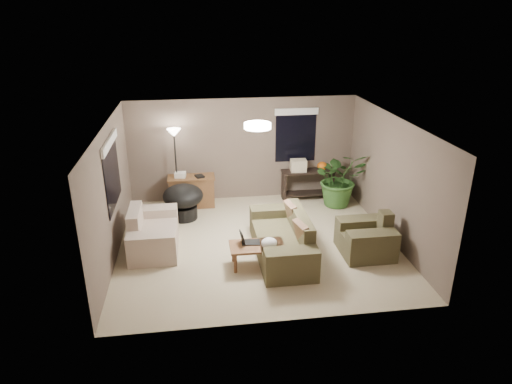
{
  "coord_description": "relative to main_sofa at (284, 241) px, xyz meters",
  "views": [
    {
      "loc": [
        -1.17,
        -8.12,
        4.44
      ],
      "look_at": [
        0.0,
        0.2,
        1.05
      ],
      "focal_mm": 32.0,
      "sensor_mm": 36.0,
      "label": 1
    }
  ],
  "objects": [
    {
      "name": "desk",
      "position": [
        -1.72,
        2.61,
        0.08
      ],
      "size": [
        1.1,
        0.5,
        0.75
      ],
      "color": "brown",
      "rests_on": "ground"
    },
    {
      "name": "window_back",
      "position": [
        0.86,
        2.97,
        1.49
      ],
      "size": [
        1.06,
        0.05,
        1.33
      ],
      "color": "black",
      "rests_on": "room_shell"
    },
    {
      "name": "armchair",
      "position": [
        1.6,
        -0.16,
        0.0
      ],
      "size": [
        0.95,
        1.0,
        0.85
      ],
      "color": "#4C472E",
      "rests_on": "ground"
    },
    {
      "name": "window_left",
      "position": [
        -3.16,
        0.8,
        1.49
      ],
      "size": [
        0.05,
        1.56,
        1.33
      ],
      "color": "black",
      "rests_on": "room_shell"
    },
    {
      "name": "desk_papers",
      "position": [
        -1.87,
        2.6,
        0.51
      ],
      "size": [
        0.71,
        0.3,
        0.12
      ],
      "color": "silver",
      "rests_on": "desk"
    },
    {
      "name": "coffee_table",
      "position": [
        -0.56,
        -0.33,
        0.06
      ],
      "size": [
        1.0,
        0.55,
        0.42
      ],
      "color": "brown",
      "rests_on": "ground"
    },
    {
      "name": "ceiling_fixture",
      "position": [
        -0.44,
        0.5,
        2.15
      ],
      "size": [
        0.5,
        0.5,
        0.1
      ],
      "primitive_type": "cylinder",
      "color": "white",
      "rests_on": "room_shell"
    },
    {
      "name": "throw_pillows",
      "position": [
        0.26,
        0.0,
        0.36
      ],
      "size": [
        0.33,
        1.39,
        0.47
      ],
      "color": "#8C7251",
      "rests_on": "main_sofa"
    },
    {
      "name": "pumpkin",
      "position": [
        1.48,
        2.66,
        0.56
      ],
      "size": [
        0.29,
        0.29,
        0.2
      ],
      "primitive_type": "ellipsoid",
      "rotation": [
        0.0,
        0.0,
        0.24
      ],
      "color": "orange",
      "rests_on": "console_table"
    },
    {
      "name": "cat_scratching_post",
      "position": [
        1.87,
        0.27,
        -0.08
      ],
      "size": [
        0.32,
        0.32,
        0.5
      ],
      "color": "tan",
      "rests_on": "ground"
    },
    {
      "name": "cardboard_box",
      "position": [
        0.88,
        2.66,
        0.6
      ],
      "size": [
        0.4,
        0.31,
        0.28
      ],
      "primitive_type": "cube",
      "rotation": [
        0.0,
        0.0,
        -0.07
      ],
      "color": "beige",
      "rests_on": "console_table"
    },
    {
      "name": "laptop",
      "position": [
        -0.73,
        -0.23,
        0.19
      ],
      "size": [
        0.39,
        0.27,
        0.24
      ],
      "color": "black",
      "rests_on": "coffee_table"
    },
    {
      "name": "houseplant",
      "position": [
        1.79,
        2.19,
        0.24
      ],
      "size": [
        1.23,
        1.37,
        1.07
      ],
      "primitive_type": "imported",
      "color": "#2D5923",
      "rests_on": "ground"
    },
    {
      "name": "floor_lamp",
      "position": [
        -2.05,
        2.62,
        1.3
      ],
      "size": [
        0.32,
        0.32,
        1.91
      ],
      "color": "black",
      "rests_on": "ground"
    },
    {
      "name": "loveseat",
      "position": [
        -2.52,
        0.63,
        0.0
      ],
      "size": [
        0.9,
        1.6,
        0.85
      ],
      "color": "beige",
      "rests_on": "ground"
    },
    {
      "name": "main_sofa",
      "position": [
        0.0,
        0.0,
        0.0
      ],
      "size": [
        0.95,
        2.2,
        0.85
      ],
      "color": "brown",
      "rests_on": "ground"
    },
    {
      "name": "room_shell",
      "position": [
        -0.44,
        0.5,
        0.96
      ],
      "size": [
        5.5,
        5.5,
        5.5
      ],
      "color": "#C7B794",
      "rests_on": "ground"
    },
    {
      "name": "plastic_bag",
      "position": [
        -0.36,
        -0.48,
        0.23
      ],
      "size": [
        0.36,
        0.34,
        0.2
      ],
      "primitive_type": "ellipsoid",
      "rotation": [
        0.0,
        0.0,
        0.34
      ],
      "color": "white",
      "rests_on": "coffee_table"
    },
    {
      "name": "console_table",
      "position": [
        1.13,
        2.66,
        0.14
      ],
      "size": [
        1.3,
        0.4,
        0.75
      ],
      "color": "black",
      "rests_on": "ground"
    },
    {
      "name": "papasan_chair",
      "position": [
        -1.91,
        1.92,
        0.17
      ],
      "size": [
        1.02,
        1.02,
        0.8
      ],
      "color": "black",
      "rests_on": "ground"
    }
  ]
}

